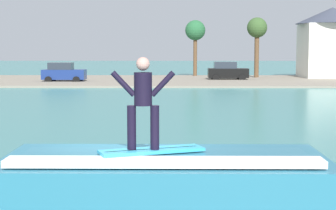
% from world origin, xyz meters
% --- Properties ---
extents(ground_plane, '(260.00, 260.00, 0.00)m').
position_xyz_m(ground_plane, '(0.00, 0.00, 0.00)').
color(ground_plane, teal).
extents(wave_crest, '(6.00, 2.81, 1.33)m').
position_xyz_m(wave_crest, '(1.02, -1.08, 0.62)').
color(wave_crest, '#286C85').
rests_on(wave_crest, ground_plane).
extents(surfboard, '(1.94, 1.15, 0.06)m').
position_xyz_m(surfboard, '(0.79, -1.38, 1.36)').
color(surfboard, '#33A5CC').
rests_on(surfboard, wave_crest).
extents(surfer, '(1.14, 0.32, 1.65)m').
position_xyz_m(surfer, '(0.64, -1.44, 2.30)').
color(surfer, black).
rests_on(surfer, surfboard).
extents(shoreline_bank, '(120.00, 17.97, 0.16)m').
position_xyz_m(shoreline_bank, '(0.00, 42.54, 0.08)').
color(shoreline_bank, gray).
rests_on(shoreline_bank, ground_plane).
extents(car_near_shore, '(3.91, 2.08, 1.86)m').
position_xyz_m(car_near_shore, '(-9.02, 40.20, 0.94)').
color(car_near_shore, navy).
rests_on(car_near_shore, ground_plane).
extents(car_far_shore, '(3.90, 2.04, 1.86)m').
position_xyz_m(car_far_shore, '(6.37, 43.39, 0.94)').
color(car_far_shore, black).
rests_on(car_far_shore, ground_plane).
extents(house_gabled_white, '(7.56, 7.56, 7.37)m').
position_xyz_m(house_gabled_white, '(17.56, 47.39, 4.05)').
color(house_gabled_white, silver).
rests_on(house_gabled_white, ground_plane).
extents(tree_tall_bare, '(2.08, 2.08, 6.33)m').
position_xyz_m(tree_tall_bare, '(9.71, 46.89, 4.98)').
color(tree_tall_bare, brown).
rests_on(tree_tall_bare, ground_plane).
extents(tree_short_bushy, '(2.19, 2.19, 6.22)m').
position_xyz_m(tree_short_bushy, '(3.48, 50.28, 4.93)').
color(tree_short_bushy, brown).
rests_on(tree_short_bushy, ground_plane).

